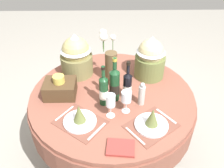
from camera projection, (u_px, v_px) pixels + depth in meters
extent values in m
plane|color=#9E998E|center=(112.00, 152.00, 2.49)|extent=(8.00, 8.00, 0.00)
cylinder|color=brown|center=(112.00, 96.00, 2.05)|extent=(1.36, 1.36, 0.04)
cylinder|color=brown|center=(112.00, 107.00, 2.12)|extent=(1.38, 1.38, 0.21)
cylinder|color=black|center=(112.00, 126.00, 2.26)|extent=(0.12, 0.12, 0.68)
cylinder|color=black|center=(112.00, 151.00, 2.48)|extent=(0.78, 0.78, 0.03)
cube|color=brown|center=(80.00, 122.00, 1.77)|extent=(0.43, 0.41, 0.00)
cylinder|color=white|center=(80.00, 121.00, 1.77)|extent=(0.24, 0.24, 0.02)
cone|color=#606B38|center=(79.00, 113.00, 1.72)|extent=(0.09, 0.09, 0.14)
cube|color=silver|center=(65.00, 113.00, 1.84)|extent=(0.12, 0.16, 0.00)
cube|color=silver|center=(97.00, 131.00, 1.70)|extent=(0.13, 0.16, 0.00)
cube|color=brown|center=(151.00, 126.00, 1.75)|extent=(0.43, 0.41, 0.00)
cylinder|color=white|center=(151.00, 125.00, 1.74)|extent=(0.24, 0.24, 0.02)
cone|color=#606B38|center=(152.00, 117.00, 1.69)|extent=(0.09, 0.09, 0.14)
cube|color=silver|center=(135.00, 136.00, 1.67)|extent=(0.12, 0.16, 0.00)
cube|color=silver|center=(166.00, 116.00, 1.82)|extent=(0.13, 0.16, 0.00)
cylinder|color=brown|center=(111.00, 67.00, 2.11)|extent=(0.10, 0.10, 0.28)
sphere|color=white|center=(104.00, 32.00, 1.98)|extent=(0.05, 0.05, 0.05)
cylinder|color=#4C7038|center=(104.00, 42.00, 2.03)|extent=(0.01, 0.01, 0.14)
sphere|color=white|center=(103.00, 37.00, 1.96)|extent=(0.07, 0.07, 0.07)
cylinder|color=#4C7038|center=(104.00, 46.00, 2.00)|extent=(0.01, 0.01, 0.11)
sphere|color=white|center=(103.00, 32.00, 1.98)|extent=(0.05, 0.05, 0.05)
cylinder|color=#4C7038|center=(103.00, 42.00, 2.03)|extent=(0.01, 0.01, 0.14)
sphere|color=white|center=(113.00, 37.00, 2.00)|extent=(0.05, 0.05, 0.05)
cylinder|color=#4C7038|center=(113.00, 44.00, 2.03)|extent=(0.01, 0.01, 0.10)
cylinder|color=black|center=(127.00, 87.00, 1.94)|extent=(0.07, 0.07, 0.21)
cylinder|color=silver|center=(127.00, 89.00, 1.95)|extent=(0.07, 0.07, 0.07)
cone|color=black|center=(128.00, 75.00, 1.87)|extent=(0.07, 0.07, 0.03)
cylinder|color=black|center=(128.00, 68.00, 1.84)|extent=(0.03, 0.03, 0.10)
cylinder|color=black|center=(128.00, 63.00, 1.81)|extent=(0.03, 0.03, 0.02)
cylinder|color=#194223|center=(104.00, 92.00, 1.88)|extent=(0.07, 0.07, 0.23)
cylinder|color=silver|center=(104.00, 94.00, 1.89)|extent=(0.07, 0.07, 0.08)
cone|color=#194223|center=(103.00, 78.00, 1.80)|extent=(0.07, 0.07, 0.03)
cylinder|color=#194223|center=(103.00, 71.00, 1.76)|extent=(0.03, 0.03, 0.08)
cylinder|color=black|center=(103.00, 68.00, 1.74)|extent=(0.03, 0.03, 0.02)
cylinder|color=#194223|center=(115.00, 86.00, 1.91)|extent=(0.08, 0.08, 0.25)
cylinder|color=black|center=(115.00, 88.00, 1.93)|extent=(0.08, 0.08, 0.09)
cone|color=#194223|center=(115.00, 71.00, 1.83)|extent=(0.08, 0.08, 0.04)
cylinder|color=#194223|center=(115.00, 63.00, 1.79)|extent=(0.03, 0.03, 0.09)
cylinder|color=#B29933|center=(115.00, 60.00, 1.77)|extent=(0.03, 0.03, 0.02)
cylinder|color=silver|center=(111.00, 115.00, 1.83)|extent=(0.06, 0.06, 0.00)
cylinder|color=silver|center=(111.00, 110.00, 1.80)|extent=(0.01, 0.01, 0.10)
cylinder|color=silver|center=(111.00, 100.00, 1.74)|extent=(0.07, 0.07, 0.09)
cylinder|color=silver|center=(126.00, 111.00, 1.87)|extent=(0.06, 0.06, 0.00)
cylinder|color=silver|center=(126.00, 106.00, 1.84)|extent=(0.01, 0.01, 0.10)
cylinder|color=silver|center=(126.00, 96.00, 1.79)|extent=(0.08, 0.08, 0.08)
cylinder|color=#B7B2AD|center=(142.00, 95.00, 1.89)|extent=(0.05, 0.05, 0.17)
sphere|color=#B7B7BC|center=(143.00, 85.00, 1.83)|extent=(0.04, 0.04, 0.04)
cube|color=#99332D|center=(121.00, 148.00, 1.58)|extent=(0.19, 0.16, 0.02)
cylinder|color=olive|center=(77.00, 64.00, 2.23)|extent=(0.29, 0.29, 0.19)
sphere|color=tan|center=(76.00, 50.00, 2.14)|extent=(0.24, 0.24, 0.24)
cone|color=silver|center=(75.00, 42.00, 2.09)|extent=(0.27, 0.27, 0.16)
cylinder|color=olive|center=(149.00, 66.00, 2.19)|extent=(0.27, 0.27, 0.20)
sphere|color=#C6B784|center=(151.00, 52.00, 2.11)|extent=(0.23, 0.23, 0.23)
cone|color=silver|center=(152.00, 44.00, 2.06)|extent=(0.25, 0.25, 0.15)
cube|color=#47331E|center=(60.00, 89.00, 1.99)|extent=(0.25, 0.20, 0.13)
cylinder|color=gold|center=(59.00, 79.00, 1.93)|extent=(0.09, 0.09, 0.06)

